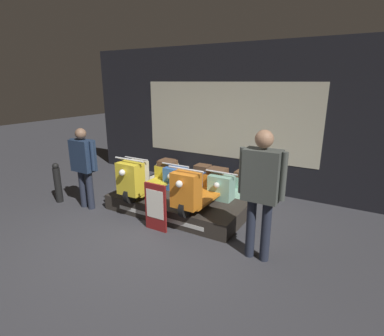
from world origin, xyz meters
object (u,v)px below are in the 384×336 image
street_bollard (58,183)px  person_left_browsing (84,162)px  person_right_browsing (261,184)px  scooter_display_left (150,177)px  scooter_backrow_1 (190,180)px  scooter_display_right (202,188)px  scooter_backrow_0 (153,173)px  price_sign_board (156,207)px  scooter_backrow_2 (232,188)px

street_bollard → person_left_browsing: bearing=7.4°
person_left_browsing → person_right_browsing: (3.46, 0.00, 0.17)m
person_right_browsing → scooter_display_left: bearing=164.6°
scooter_backrow_1 → scooter_display_right: bearing=-49.0°
scooter_backrow_0 → scooter_display_left: bearing=-54.4°
scooter_display_right → person_left_browsing: person_left_browsing is taller
scooter_display_right → person_left_browsing: (-2.22, -0.66, 0.32)m
scooter_display_left → street_bollard: scooter_display_left is taller
scooter_backrow_1 → street_bollard: bearing=-140.6°
person_right_browsing → price_sign_board: person_right_browsing is taller
person_right_browsing → street_bollard: 4.26m
scooter_display_left → person_right_browsing: size_ratio=0.87×
scooter_display_left → scooter_backrow_1: size_ratio=1.00×
scooter_display_left → person_left_browsing: bearing=-148.1°
scooter_display_left → scooter_backrow_0: size_ratio=1.00×
scooter_display_left → scooter_backrow_0: (-0.70, 0.98, -0.29)m
scooter_backrow_1 → person_left_browsing: 2.22m
scooter_backrow_0 → person_right_browsing: bearing=-27.9°
person_right_browsing → street_bollard: size_ratio=2.19×
person_left_browsing → price_sign_board: bearing=-2.1°
scooter_display_left → scooter_backrow_1: scooter_display_left is taller
scooter_backrow_1 → scooter_backrow_2: (1.01, 0.00, 0.00)m
scooter_display_left → person_left_browsing: 1.29m
person_right_browsing → scooter_backrow_0: bearing=152.1°
scooter_backrow_1 → street_bollard: 2.73m
scooter_backrow_0 → scooter_backrow_1: size_ratio=1.00×
scooter_display_right → scooter_display_left: bearing=180.0°
scooter_backrow_0 → price_sign_board: bearing=-51.0°
street_bollard → person_right_browsing: bearing=1.3°
scooter_display_right → scooter_backrow_1: scooter_display_right is taller
scooter_backrow_1 → price_sign_board: 1.74m
scooter_display_right → person_left_browsing: size_ratio=1.00×
scooter_backrow_2 → price_sign_board: size_ratio=1.93×
price_sign_board → scooter_display_right: bearing=56.3°
scooter_display_left → person_left_browsing: (-1.06, -0.66, 0.32)m
scooter_display_left → price_sign_board: size_ratio=1.93×
scooter_display_left → scooter_backrow_2: (1.32, 0.98, -0.29)m
scooter_display_right → scooter_backrow_2: bearing=80.7°
scooter_display_right → price_sign_board: bearing=-123.7°
scooter_backrow_0 → price_sign_board: size_ratio=1.93×
scooter_backrow_2 → person_left_browsing: bearing=-145.5°
price_sign_board → person_left_browsing: bearing=177.9°
person_left_browsing → price_sign_board: size_ratio=1.93×
person_left_browsing → street_bollard: 0.91m
scooter_backrow_1 → street_bollard: size_ratio=1.90×
scooter_backrow_2 → person_right_browsing: 2.11m
scooter_display_right → scooter_backrow_0: 2.12m
scooter_display_right → scooter_backrow_1: bearing=131.0°
scooter_display_left → scooter_backrow_0: scooter_display_left is taller
person_right_browsing → scooter_backrow_1: bearing=141.9°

